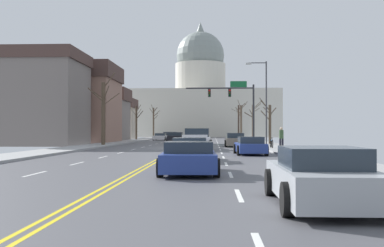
% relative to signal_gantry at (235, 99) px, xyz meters
% --- Properties ---
extents(ground, '(20.00, 180.00, 0.20)m').
position_rel_signal_gantry_xyz_m(ground, '(-5.43, -13.12, -5.15)').
color(ground, '#4E4E53').
extents(signal_gantry, '(7.91, 0.41, 7.08)m').
position_rel_signal_gantry_xyz_m(signal_gantry, '(0.00, 0.00, 0.00)').
color(signal_gantry, '#28282D').
rests_on(signal_gantry, ground).
extents(street_lamp_right, '(2.09, 0.24, 8.25)m').
position_rel_signal_gantry_xyz_m(street_lamp_right, '(2.52, -7.47, -0.19)').
color(street_lamp_right, '#333338').
rests_on(street_lamp_right, ground).
extents(capitol_building, '(35.87, 23.58, 27.67)m').
position_rel_signal_gantry_xyz_m(capitol_building, '(-5.43, 58.10, 2.79)').
color(capitol_building, beige).
rests_on(capitol_building, ground).
extents(sedan_near_00, '(1.96, 4.67, 1.23)m').
position_rel_signal_gantry_xyz_m(sedan_near_00, '(-0.05, -3.22, -4.58)').
color(sedan_near_00, '#1E7247').
rests_on(sedan_near_00, ground).
extents(sedan_near_01, '(1.98, 4.29, 1.30)m').
position_rel_signal_gantry_xyz_m(sedan_near_01, '(-0.41, -9.86, -4.56)').
color(sedan_near_01, '#6B6056').
rests_on(sedan_near_01, ground).
extents(pickup_truck_near_02, '(2.38, 5.51, 1.71)m').
position_rel_signal_gantry_xyz_m(pickup_truck_near_02, '(-3.78, -17.04, -4.41)').
color(pickup_truck_near_02, silver).
rests_on(pickup_truck_near_02, ground).
extents(sedan_near_03, '(2.02, 4.40, 1.15)m').
position_rel_signal_gantry_xyz_m(sedan_near_03, '(-0.13, -23.65, -4.62)').
color(sedan_near_03, navy).
rests_on(sedan_near_03, ground).
extents(sedan_near_04, '(2.19, 4.47, 1.19)m').
position_rel_signal_gantry_xyz_m(sedan_near_04, '(-3.72, -29.91, -4.60)').
color(sedan_near_04, silver).
rests_on(sedan_near_04, ground).
extents(sedan_near_05, '(2.21, 4.48, 1.16)m').
position_rel_signal_gantry_xyz_m(sedan_near_05, '(-3.41, -36.91, -4.61)').
color(sedan_near_05, navy).
rests_on(sedan_near_05, ground).
extents(sedan_near_06, '(2.00, 4.51, 1.23)m').
position_rel_signal_gantry_xyz_m(sedan_near_06, '(-0.32, -43.85, -4.59)').
color(sedan_near_06, '#9EA3A8').
rests_on(sedan_near_06, ground).
extents(sedan_oncoming_00, '(2.10, 4.43, 1.30)m').
position_rel_signal_gantry_xyz_m(sedan_oncoming_00, '(-7.25, 5.59, -4.55)').
color(sedan_oncoming_00, black).
rests_on(sedan_oncoming_00, ground).
extents(sedan_oncoming_01, '(2.02, 4.36, 1.10)m').
position_rel_signal_gantry_xyz_m(sedan_oncoming_01, '(-10.56, 17.77, -4.64)').
color(sedan_oncoming_01, silver).
rests_on(sedan_oncoming_01, ground).
extents(sedan_oncoming_02, '(2.07, 4.47, 1.23)m').
position_rel_signal_gantry_xyz_m(sedan_oncoming_02, '(-10.52, 30.00, -4.58)').
color(sedan_oncoming_02, black).
rests_on(sedan_oncoming_02, ground).
extents(sedan_oncoming_03, '(2.15, 4.28, 1.21)m').
position_rel_signal_gantry_xyz_m(sedan_oncoming_03, '(-10.62, 39.51, -4.60)').
color(sedan_oncoming_03, silver).
rests_on(sedan_oncoming_03, ground).
extents(flank_building_00, '(8.72, 6.67, 7.26)m').
position_rel_signal_gantry_xyz_m(flank_building_00, '(-20.95, 30.74, -1.48)').
color(flank_building_00, '#B2A38E').
rests_on(flank_building_00, ground).
extents(flank_building_01, '(12.14, 9.71, 9.67)m').
position_rel_signal_gantry_xyz_m(flank_building_01, '(-20.45, 3.33, -0.27)').
color(flank_building_01, '#8C6656').
rests_on(flank_building_01, ground).
extents(flank_building_02, '(11.47, 8.63, 9.68)m').
position_rel_signal_gantry_xyz_m(flank_building_02, '(-21.64, -6.43, -0.28)').
color(flank_building_02, slate).
rests_on(flank_building_02, ground).
extents(flank_building_03, '(13.22, 7.06, 7.71)m').
position_rel_signal_gantry_xyz_m(flank_building_03, '(-21.62, 14.66, -1.25)').
color(flank_building_03, slate).
rests_on(flank_building_03, ground).
extents(bare_tree_00, '(1.61, 1.38, 6.78)m').
position_rel_signal_gantry_xyz_m(bare_tree_00, '(2.73, 39.60, -1.60)').
color(bare_tree_00, '#423328').
rests_on(bare_tree_00, ground).
extents(bare_tree_01, '(2.06, 1.07, 5.41)m').
position_rel_signal_gantry_xyz_m(bare_tree_01, '(-14.36, 18.30, -2.28)').
color(bare_tree_01, '#4C3D2D').
rests_on(bare_tree_01, ground).
extents(bare_tree_02, '(1.77, 1.22, 4.90)m').
position_rel_signal_gantry_xyz_m(bare_tree_02, '(3.47, -4.38, -2.80)').
color(bare_tree_02, '#4C3D2D').
rests_on(bare_tree_02, ground).
extents(bare_tree_03, '(1.93, 2.13, 6.33)m').
position_rel_signal_gantry_xyz_m(bare_tree_03, '(-13.93, 36.03, -1.92)').
color(bare_tree_03, '#4C3D2D').
rests_on(bare_tree_03, ground).
extents(bare_tree_04, '(2.87, 1.14, 6.93)m').
position_rel_signal_gantry_xyz_m(bare_tree_04, '(2.65, 31.17, -1.88)').
color(bare_tree_04, brown).
rests_on(bare_tree_04, ground).
extents(bare_tree_05, '(3.03, 1.33, 7.11)m').
position_rel_signal_gantry_xyz_m(bare_tree_05, '(-13.25, -8.49, -1.77)').
color(bare_tree_05, '#4C3D2D').
rests_on(bare_tree_05, ground).
extents(bare_tree_06, '(2.33, 1.40, 5.31)m').
position_rel_signal_gantry_xyz_m(bare_tree_06, '(2.98, 9.64, -2.48)').
color(bare_tree_06, '#4C3D2D').
rests_on(bare_tree_06, ground).
extents(pedestrian_00, '(0.35, 0.34, 1.66)m').
position_rel_signal_gantry_xyz_m(pedestrian_00, '(2.87, -16.82, -4.11)').
color(pedestrian_00, black).
rests_on(pedestrian_00, ground).
extents(bicycle_parked, '(0.12, 1.77, 0.85)m').
position_rel_signal_gantry_xyz_m(bicycle_parked, '(2.25, -15.57, -4.68)').
color(bicycle_parked, black).
rests_on(bicycle_parked, ground).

